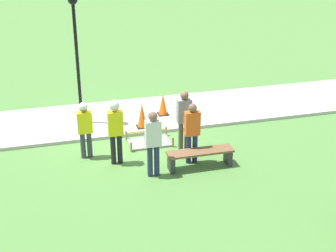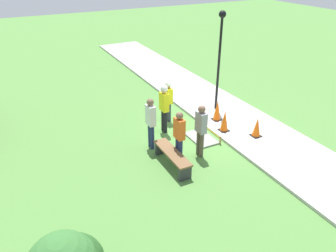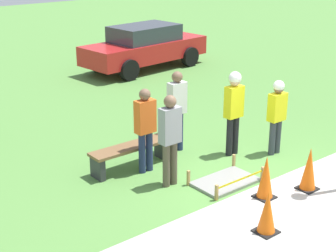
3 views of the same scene
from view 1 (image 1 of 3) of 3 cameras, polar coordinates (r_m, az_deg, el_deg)
ground_plane at (r=15.64m, az=-4.37°, el=-1.21°), size 60.00×60.00×0.00m
sidewalk at (r=16.86m, az=-5.26°, el=0.96°), size 28.00×2.79×0.10m
wet_concrete_patch at (r=15.19m, az=-2.09°, el=-1.82°), size 1.28×0.82×0.31m
traffic_cone_near_patch at (r=16.76m, az=-0.56°, el=2.42°), size 0.34×0.34×0.72m
traffic_cone_far_patch at (r=15.86m, az=-2.90°, el=1.19°), size 0.34×0.34×0.80m
traffic_cone_sidewalk_edge at (r=15.98m, az=-6.15°, el=1.30°), size 0.34×0.34×0.82m
park_bench at (r=13.81m, az=3.58°, el=-3.28°), size 1.80×0.44×0.50m
worker_supervisor at (r=13.71m, az=-5.86°, el=0.01°), size 0.40×0.27×1.86m
worker_assistant at (r=14.19m, az=-9.20°, el=0.04°), size 0.40×0.24×1.66m
bystander_in_orange_shirt at (r=13.75m, az=2.69°, el=-0.42°), size 0.40×0.23×1.74m
bystander_in_gray_shirt at (r=13.07m, az=-1.66°, el=-1.56°), size 0.40×0.24×1.81m
bystander_in_white_shirt at (r=14.42m, az=1.80°, el=1.00°), size 0.40×0.24×1.79m
lamppost_near at (r=15.70m, az=-10.17°, el=9.13°), size 0.28×0.28×3.98m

